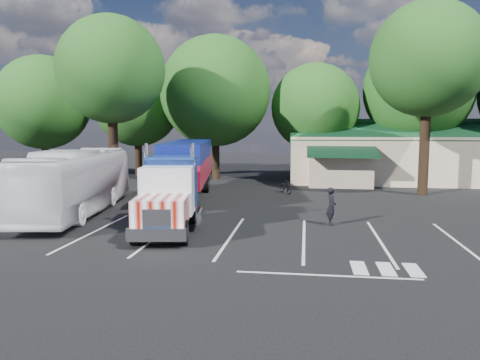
# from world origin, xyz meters

# --- Properties ---
(ground) EXTENTS (120.00, 120.00, 0.00)m
(ground) POSITION_xyz_m (0.00, 0.00, 0.00)
(ground) COLOR black
(ground) RESTS_ON ground
(event_hall) EXTENTS (24.20, 14.12, 5.55)m
(event_hall) POSITION_xyz_m (13.74, 17.81, 2.21)
(event_hall) COLOR beige
(event_hall) RESTS_ON ground
(tree_row_a) EXTENTS (9.00, 9.00, 11.68)m
(tree_row_a) POSITION_xyz_m (-22.00, 16.50, 7.16)
(tree_row_a) COLOR black
(tree_row_a) RESTS_ON ground
(tree_row_b) EXTENTS (8.40, 8.40, 11.35)m
(tree_row_b) POSITION_xyz_m (-13.00, 17.80, 7.13)
(tree_row_b) COLOR black
(tree_row_b) RESTS_ON ground
(tree_row_c) EXTENTS (10.00, 10.00, 13.05)m
(tree_row_c) POSITION_xyz_m (-5.00, 16.20, 8.04)
(tree_row_c) COLOR black
(tree_row_c) RESTS_ON ground
(tree_row_d) EXTENTS (8.00, 8.00, 10.60)m
(tree_row_d) POSITION_xyz_m (4.00, 17.50, 6.58)
(tree_row_d) COLOR black
(tree_row_d) RESTS_ON ground
(tree_row_e) EXTENTS (9.60, 9.60, 12.90)m
(tree_row_e) POSITION_xyz_m (13.00, 18.00, 8.09)
(tree_row_e) COLOR black
(tree_row_e) RESTS_ON ground
(tree_near_left) EXTENTS (7.60, 7.60, 12.65)m
(tree_near_left) POSITION_xyz_m (-10.50, 6.00, 8.81)
(tree_near_left) COLOR black
(tree_near_left) RESTS_ON ground
(tree_near_right) EXTENTS (8.00, 8.00, 13.50)m
(tree_near_right) POSITION_xyz_m (11.50, 8.50, 9.46)
(tree_near_right) COLOR black
(tree_near_right) RESTS_ON ground
(semi_truck) EXTENTS (5.30, 19.49, 4.05)m
(semi_truck) POSITION_xyz_m (-4.13, 1.68, 2.29)
(semi_truck) COLOR black
(semi_truck) RESTS_ON ground
(woman) EXTENTS (0.51, 0.72, 1.87)m
(woman) POSITION_xyz_m (4.50, -2.95, 0.94)
(woman) COLOR black
(woman) RESTS_ON ground
(bicycle) EXTENTS (1.46, 1.91, 0.96)m
(bicycle) POSITION_xyz_m (1.80, 8.00, 0.48)
(bicycle) COLOR black
(bicycle) RESTS_ON ground
(tour_bus) EXTENTS (4.89, 13.13, 3.57)m
(tour_bus) POSITION_xyz_m (-9.45, -1.77, 1.79)
(tour_bus) COLOR silver
(tour_bus) RESTS_ON ground
(silver_sedan) EXTENTS (4.57, 2.35, 1.43)m
(silver_sedan) POSITION_xyz_m (5.00, 14.00, 0.72)
(silver_sedan) COLOR #B5B8BD
(silver_sedan) RESTS_ON ground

